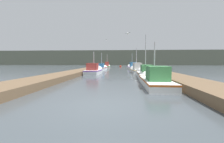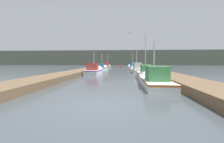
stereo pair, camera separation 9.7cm
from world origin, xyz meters
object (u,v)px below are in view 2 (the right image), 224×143
at_px(fishing_boat_1, 145,73).
at_px(fishing_boat_2, 94,71).
at_px(fishing_boat_6, 108,66).
at_px(fishing_boat_4, 102,68).
at_px(fishing_boat_3, 136,69).
at_px(seagull_lead, 106,40).
at_px(mooring_piling_0, 139,67).
at_px(mooring_piling_1, 95,68).
at_px(seagull_1, 128,33).
at_px(fishing_boat_5, 132,67).
at_px(fishing_boat_0, 153,79).
at_px(channel_buoy, 121,66).

relative_size(fishing_boat_1, fishing_boat_2, 1.28).
distance_m(fishing_boat_2, fishing_boat_6, 16.68).
relative_size(fishing_boat_2, fishing_boat_4, 0.97).
xyz_separation_m(fishing_boat_4, fishing_boat_6, (0.16, 8.19, 0.06)).
distance_m(fishing_boat_1, fishing_boat_3, 6.97).
xyz_separation_m(fishing_boat_6, seagull_lead, (1.06, -12.17, 4.63)).
relative_size(mooring_piling_0, mooring_piling_1, 1.16).
height_order(mooring_piling_0, seagull_lead, seagull_lead).
height_order(fishing_boat_1, fishing_boat_2, fishing_boat_1).
bearing_deg(fishing_boat_6, seagull_1, -83.50).
distance_m(fishing_boat_5, mooring_piling_1, 9.95).
distance_m(fishing_boat_1, seagull_1, 5.20).
height_order(fishing_boat_2, seagull_1, seagull_1).
distance_m(fishing_boat_1, fishing_boat_6, 21.13).
bearing_deg(mooring_piling_1, fishing_boat_3, -20.30).
distance_m(fishing_boat_0, seagull_1, 4.45).
bearing_deg(channel_buoy, seagull_1, -88.11).
bearing_deg(fishing_boat_0, seagull_lead, 111.28).
distance_m(fishing_boat_1, fishing_boat_4, 13.57).
bearing_deg(fishing_boat_3, fishing_boat_1, -92.42).
relative_size(fishing_boat_5, seagull_1, 11.64).
height_order(fishing_boat_5, mooring_piling_1, fishing_boat_5).
relative_size(fishing_boat_1, seagull_lead, 10.93).
bearing_deg(fishing_boat_1, fishing_boat_2, 152.00).
relative_size(fishing_boat_3, mooring_piling_0, 4.43).
distance_m(mooring_piling_1, seagull_1, 14.13).
bearing_deg(seagull_lead, fishing_boat_5, -49.17).
bearing_deg(mooring_piling_1, seagull_lead, -34.79).
height_order(fishing_boat_3, fishing_boat_4, fishing_boat_3).
distance_m(fishing_boat_3, channel_buoy, 21.90).
bearing_deg(fishing_boat_4, seagull_1, -70.50).
distance_m(mooring_piling_0, seagull_lead, 11.27).
bearing_deg(fishing_boat_6, fishing_boat_2, -93.63).
bearing_deg(mooring_piling_1, mooring_piling_0, 40.00).
bearing_deg(fishing_boat_1, seagull_1, -118.95).
bearing_deg(fishing_boat_3, seagull_1, -103.95).
bearing_deg(fishing_boat_2, fishing_boat_1, -27.97).
bearing_deg(fishing_boat_0, seagull_1, 134.79).
bearing_deg(seagull_lead, channel_buoy, -26.57).
bearing_deg(fishing_boat_5, fishing_boat_3, -94.68).
relative_size(mooring_piling_0, seagull_1, 2.31).
distance_m(fishing_boat_1, mooring_piling_0, 16.38).
bearing_deg(fishing_boat_0, fishing_boat_2, 125.57).
bearing_deg(channel_buoy, fishing_boat_2, -97.10).
bearing_deg(fishing_boat_0, fishing_boat_3, 91.46).
relative_size(fishing_boat_2, seagull_lead, 8.56).
xyz_separation_m(fishing_boat_1, mooring_piling_1, (-7.09, 9.47, 0.08)).
bearing_deg(mooring_piling_0, fishing_boat_3, -98.41).
bearing_deg(fishing_boat_2, channel_buoy, 85.06).
xyz_separation_m(fishing_boat_0, fishing_boat_1, (0.15, 5.03, 0.01)).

